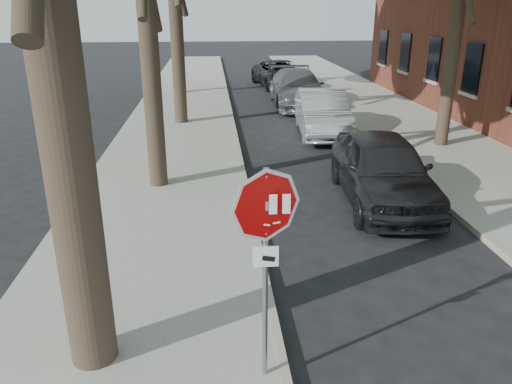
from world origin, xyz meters
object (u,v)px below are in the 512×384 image
(stop_sign, at_px, (266,237))
(car_b, at_px, (322,113))
(car_a, at_px, (383,169))
(car_d, at_px, (281,74))
(car_c, at_px, (297,88))

(stop_sign, distance_m, car_b, 12.63)
(car_a, relative_size, car_d, 0.90)
(car_a, bearing_deg, stop_sign, -116.30)
(car_a, xyz_separation_m, car_b, (0.00, 6.44, -0.03))
(car_c, bearing_deg, car_a, -89.03)
(stop_sign, relative_size, car_d, 0.51)
(car_a, height_order, car_c, car_c)
(car_c, bearing_deg, car_d, 90.97)
(car_a, xyz_separation_m, car_c, (0.00, 11.72, 0.00))
(car_b, distance_m, car_d, 10.84)
(car_c, relative_size, car_d, 1.06)
(car_a, xyz_separation_m, car_d, (0.00, 17.28, -0.07))
(stop_sign, height_order, car_d, stop_sign)
(stop_sign, xyz_separation_m, car_b, (3.30, 12.13, -1.20))
(car_d, bearing_deg, stop_sign, -106.13)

